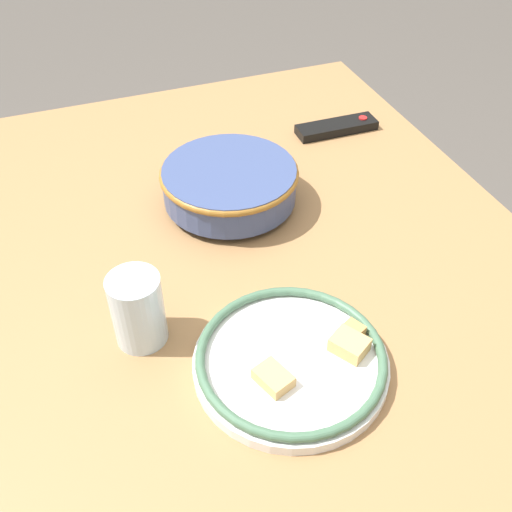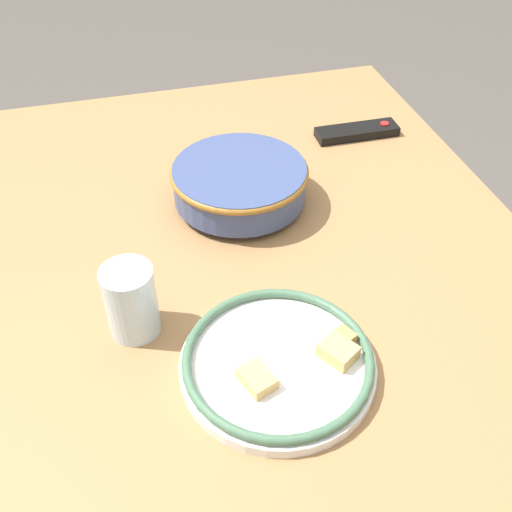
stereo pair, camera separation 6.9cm
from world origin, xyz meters
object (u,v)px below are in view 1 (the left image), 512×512
object	(u,v)px
food_plate	(292,360)
drinking_glass	(138,310)
noodle_bowl	(230,183)
tv_remote	(337,127)

from	to	relation	value
food_plate	drinking_glass	size ratio (longest dim) A/B	2.37
drinking_glass	noodle_bowl	bearing A→B (deg)	139.30
tv_remote	drinking_glass	distance (m)	0.70
food_plate	drinking_glass	xyz separation A→B (m)	(-0.13, -0.19, 0.04)
noodle_bowl	food_plate	bearing A→B (deg)	-6.06
food_plate	drinking_glass	bearing A→B (deg)	-125.16
food_plate	tv_remote	bearing A→B (deg)	148.28
noodle_bowl	drinking_glass	size ratio (longest dim) A/B	2.19
tv_remote	food_plate	bearing A→B (deg)	-30.79
food_plate	noodle_bowl	bearing A→B (deg)	173.94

